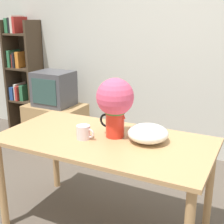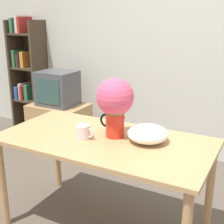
{
  "view_description": "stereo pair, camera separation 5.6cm",
  "coord_description": "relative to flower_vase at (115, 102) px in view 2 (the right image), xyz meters",
  "views": [
    {
      "loc": [
        0.88,
        -1.76,
        1.64
      ],
      "look_at": [
        -0.12,
        0.22,
        0.96
      ],
      "focal_mm": 50.0,
      "sensor_mm": 36.0,
      "label": 1
    },
    {
      "loc": [
        0.93,
        -1.73,
        1.64
      ],
      "look_at": [
        -0.12,
        0.22,
        0.96
      ],
      "focal_mm": 50.0,
      "sensor_mm": 36.0,
      "label": 2
    }
  ],
  "objects": [
    {
      "name": "wall_back",
      "position": [
        0.09,
        1.64,
        0.26
      ],
      "size": [
        8.0,
        0.05,
        2.6
      ],
      "color": "silver",
      "rests_on": "ground_plane"
    },
    {
      "name": "table",
      "position": [
        -0.05,
        -0.08,
        -0.37
      ],
      "size": [
        1.59,
        0.82,
        0.77
      ],
      "color": "tan",
      "rests_on": "ground_plane"
    },
    {
      "name": "flower_vase",
      "position": [
        0.0,
        0.0,
        0.0
      ],
      "size": [
        0.28,
        0.28,
        0.45
      ],
      "color": "red",
      "rests_on": "table"
    },
    {
      "name": "coffee_mug",
      "position": [
        -0.18,
        -0.15,
        -0.22
      ],
      "size": [
        0.14,
        0.1,
        0.1
      ],
      "color": "silver",
      "rests_on": "table"
    },
    {
      "name": "white_bowl",
      "position": [
        0.26,
        0.02,
        -0.21
      ],
      "size": [
        0.3,
        0.3,
        0.13
      ],
      "color": "white",
      "rests_on": "table"
    },
    {
      "name": "tv_stand",
      "position": [
        -1.43,
        1.14,
        -0.77
      ],
      "size": [
        0.73,
        0.5,
        0.55
      ],
      "color": "tan",
      "rests_on": "ground_plane"
    },
    {
      "name": "tv_set",
      "position": [
        -1.43,
        1.14,
        -0.28
      ],
      "size": [
        0.46,
        0.4,
        0.43
      ],
      "color": "#4C4C51",
      "rests_on": "tv_stand"
    },
    {
      "name": "bookshelf",
      "position": [
        -2.21,
        1.46,
        -0.15
      ],
      "size": [
        0.47,
        0.34,
        1.65
      ],
      "color": "#423323",
      "rests_on": "ground_plane"
    }
  ]
}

